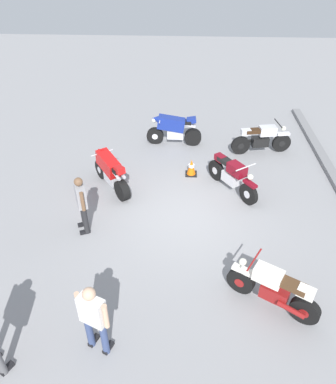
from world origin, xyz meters
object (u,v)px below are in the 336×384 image
Objects in this scene: person_in_white_shirt at (93,317)px; traffic_cone at (191,167)px; motorcycle_cream_vintage at (273,289)px; person_in_gray_shirt at (82,202)px; motorcycle_maroon_cruiser at (232,176)px; motorcycle_red_sportbike at (110,171)px; motorcycle_silver_cruiser at (262,139)px; motorcycle_blue_sportbike at (174,129)px.

person_in_white_shirt reaches higher than traffic_cone.
traffic_cone is at bearing 7.88° from person_in_white_shirt.
motorcycle_cream_vintage is 4.87m from person_in_gray_shirt.
motorcycle_maroon_cruiser is at bearing -177.47° from person_in_gray_shirt.
person_in_white_shirt reaches higher than motorcycle_red_sportbike.
person_in_white_shirt is (3.28, 1.01, 0.06)m from person_in_gray_shirt.
traffic_cone is (-2.72, 2.73, -0.63)m from person_in_gray_shirt.
traffic_cone is at bearing -158.71° from person_in_gray_shirt.
motorcycle_cream_vintage is 4.09m from motorcycle_maroon_cruiser.
motorcycle_blue_sportbike is at bearing 161.47° from motorcycle_silver_cruiser.
motorcycle_silver_cruiser is at bearing -100.40° from motorcycle_red_sportbike.
motorcycle_maroon_cruiser reaches higher than motorcycle_cream_vintage.
person_in_white_shirt is at bearing 150.51° from motorcycle_red_sportbike.
person_in_gray_shirt is at bearing -45.04° from traffic_cone.
motorcycle_maroon_cruiser is at bearing -5.21° from person_in_white_shirt.
motorcycle_maroon_cruiser is 0.91× the size of motorcycle_blue_sportbike.
motorcycle_silver_cruiser is 5.31m from motorcycle_red_sportbike.
motorcycle_blue_sportbike reaches higher than motorcycle_maroon_cruiser.
motorcycle_red_sportbike is (-4.03, -4.00, 0.11)m from motorcycle_cream_vintage.
traffic_cone is (-0.81, -1.17, -0.26)m from motorcycle_maroon_cruiser.
motorcycle_red_sportbike reaches higher than motorcycle_maroon_cruiser.
person_in_white_shirt is at bearing -15.96° from traffic_cone.
motorcycle_blue_sportbike is at bearing -162.27° from traffic_cone.
motorcycle_silver_cruiser is at bearing -65.91° from motorcycle_cream_vintage.
motorcycle_silver_cruiser is 1.31× the size of person_in_gray_shirt.
motorcycle_blue_sportbike reaches higher than traffic_cone.
motorcycle_maroon_cruiser is 1.07× the size of person_in_white_shirt.
traffic_cone is at bearing -157.22° from motorcycle_silver_cruiser.
traffic_cone is at bearing -107.29° from motorcycle_red_sportbike.
person_in_gray_shirt is at bearing 132.67° from motorcycle_red_sportbike.
motorcycle_silver_cruiser reaches higher than motorcycle_cream_vintage.
motorcycle_silver_cruiser is at bearing 117.76° from motorcycle_maroon_cruiser.
motorcycle_silver_cruiser is 2.62m from motorcycle_maroon_cruiser.
motorcycle_red_sportbike is (2.36, -4.75, 0.07)m from motorcycle_silver_cruiser.
motorcycle_maroon_cruiser is 4.36m from person_in_gray_shirt.
traffic_cone is at bearing -159.38° from motorcycle_maroon_cruiser.
motorcycle_cream_vintage is at bearing -106.48° from motorcycle_silver_cruiser.
motorcycle_silver_cruiser is 1.24× the size of motorcycle_red_sportbike.
motorcycle_red_sportbike reaches higher than motorcycle_cream_vintage.
motorcycle_blue_sportbike is (-2.79, -1.80, 0.07)m from motorcycle_maroon_cruiser.
motorcycle_maroon_cruiser reaches higher than traffic_cone.
motorcycle_blue_sportbike is at bearing 16.11° from person_in_white_shirt.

